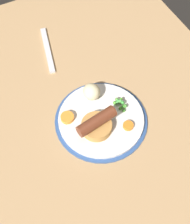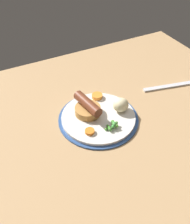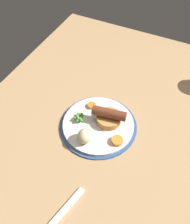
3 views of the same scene
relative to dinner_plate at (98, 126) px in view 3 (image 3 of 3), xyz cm
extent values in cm
cube|color=tan|center=(0.19, 0.07, -2.07)|extent=(110.00, 80.00, 3.00)
cylinder|color=#2D4C84|center=(0.00, 0.00, -0.32)|extent=(23.88, 23.88, 0.50)
cylinder|color=silver|center=(0.00, 0.00, 0.13)|extent=(21.97, 21.97, 1.40)
cylinder|color=#BC8442|center=(2.46, -2.39, 1.96)|extent=(7.67, 7.67, 2.25)
cylinder|color=#472614|center=(2.46, -2.39, 2.93)|extent=(6.13, 6.13, 0.30)
cylinder|color=brown|center=(2.46, -2.39, 4.57)|extent=(4.65, 10.67, 2.97)
sphere|color=#4C983C|center=(-1.35, 6.19, 2.20)|extent=(0.79, 0.79, 0.79)
sphere|color=#4D9F30|center=(0.46, 5.61, 1.56)|extent=(0.83, 0.83, 0.83)
sphere|color=#479944|center=(-1.42, 5.51, 2.01)|extent=(0.87, 0.87, 0.87)
sphere|color=#57A930|center=(-1.94, 7.03, 1.90)|extent=(0.88, 0.88, 0.88)
sphere|color=#499436|center=(0.37, 7.04, 1.64)|extent=(1.00, 1.00, 1.00)
sphere|color=#4EA131|center=(-1.70, 5.04, 1.88)|extent=(0.98, 0.98, 0.98)
sphere|color=#579E35|center=(0.35, 6.84, 1.60)|extent=(0.85, 0.85, 0.85)
sphere|color=green|center=(0.23, 6.50, 1.70)|extent=(0.90, 0.90, 0.90)
sphere|color=#58933F|center=(-2.45, 5.98, 1.89)|extent=(0.93, 0.93, 0.93)
sphere|color=#499C43|center=(-1.37, 6.51, 2.20)|extent=(1.00, 1.00, 1.00)
sphere|color=green|center=(-1.67, 5.99, 2.16)|extent=(0.96, 0.96, 0.96)
sphere|color=green|center=(-0.81, 6.82, 2.00)|extent=(0.95, 0.95, 0.95)
sphere|color=green|center=(-1.62, 6.13, 2.17)|extent=(0.90, 0.90, 0.90)
sphere|color=#4C9E38|center=(1.05, 6.20, 1.23)|extent=(0.79, 0.79, 0.79)
ellipsoid|color=beige|center=(-6.88, 0.88, 2.94)|extent=(4.91, 4.53, 4.21)
cylinder|color=orange|center=(5.46, 4.95, 1.28)|extent=(3.13, 3.13, 0.89)
cylinder|color=orange|center=(-3.45, -7.70, 1.43)|extent=(4.54, 4.54, 1.20)
cube|color=silver|center=(-28.74, -3.05, -0.27)|extent=(17.91, 5.55, 0.60)
camera|label=1|loc=(35.75, -19.61, 69.14)|focal=50.00mm
camera|label=2|loc=(25.61, 47.35, 51.52)|focal=40.00mm
camera|label=3|loc=(-41.37, -19.00, 62.39)|focal=40.00mm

